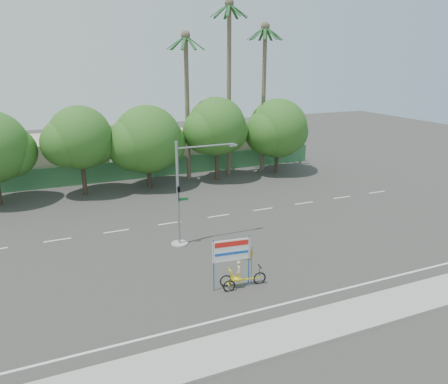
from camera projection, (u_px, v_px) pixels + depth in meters
name	position (u px, v px, depth m)	size (l,w,h in m)	color
ground	(238.00, 262.00, 26.76)	(120.00, 120.00, 0.00)	#33302D
sidewalk_near	(307.00, 328.00, 20.17)	(50.00, 2.40, 0.12)	gray
fence	(151.00, 168.00, 45.31)	(38.00, 0.08, 2.00)	#336B3D
building_left	(45.00, 158.00, 45.18)	(12.00, 8.00, 4.00)	#BDB296
building_right	(207.00, 147.00, 52.05)	(14.00, 8.00, 3.60)	#BDB296
tree_left	(80.00, 140.00, 38.38)	(6.66, 5.60, 8.07)	#473828
tree_center	(147.00, 142.00, 40.82)	(7.62, 6.40, 7.85)	#473828
tree_right	(216.00, 129.00, 43.24)	(6.90, 5.80, 8.36)	#473828
tree_far_right	(277.00, 130.00, 46.07)	(7.38, 6.20, 7.94)	#473828
palm_tall	(229.00, 73.00, 43.78)	(3.73, 3.79, 17.45)	#70604C
palm_mid	(264.00, 83.00, 45.61)	(3.73, 3.79, 15.45)	#70604C
palm_short	(187.00, 91.00, 42.56)	(3.73, 3.79, 14.45)	#70604C
traffic_signal	(183.00, 203.00, 28.56)	(4.72, 1.10, 7.00)	gray
trike_billboard	(237.00, 267.00, 23.51)	(3.04, 0.84, 3.00)	black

